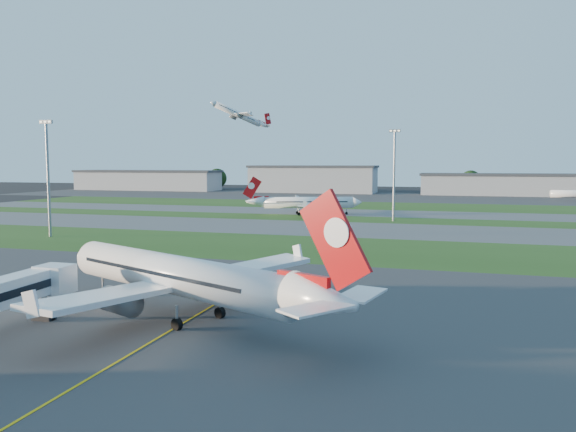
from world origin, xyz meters
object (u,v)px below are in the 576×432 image
at_px(airliner_parked, 177,276).
at_px(airliner_taxiing, 307,203).
at_px(light_mast_centre, 394,169).
at_px(light_mast_west, 48,170).

distance_m(airliner_parked, airliner_taxiing, 121.01).
distance_m(airliner_taxiing, light_mast_centre, 32.67).
bearing_deg(light_mast_west, light_mast_centre, 38.66).
bearing_deg(airliner_taxiing, light_mast_west, 38.11).
xyz_separation_m(airliner_parked, light_mast_centre, (11.50, 107.74, 10.35)).
bearing_deg(light_mast_west, airliner_parked, -41.49).
bearing_deg(light_mast_centre, airliner_parked, -96.09).
bearing_deg(light_mast_centre, airliner_taxiing, 156.83).
height_order(airliner_parked, light_mast_centre, light_mast_centre).
relative_size(airliner_parked, airliner_taxiing, 1.13).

